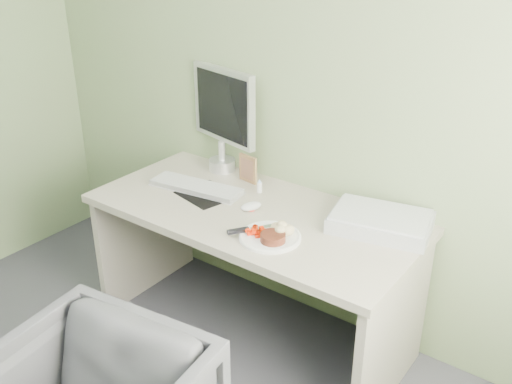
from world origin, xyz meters
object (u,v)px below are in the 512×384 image
Objects in this scene: desk at (253,243)px; plate at (270,237)px; scanner at (381,222)px; monitor at (223,114)px.

plate is at bearing -37.66° from desk.
desk is 3.68× the size of scanner.
desk is 5.89× the size of plate.
desk is at bearing -23.40° from monitor.
monitor reaches higher than plate.
desk is at bearing -173.47° from scanner.
monitor is (-0.43, 0.32, 0.50)m from desk.
scanner reaches higher than plate.
monitor is at bearing 143.15° from plate.
desk is 0.73m from monitor.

